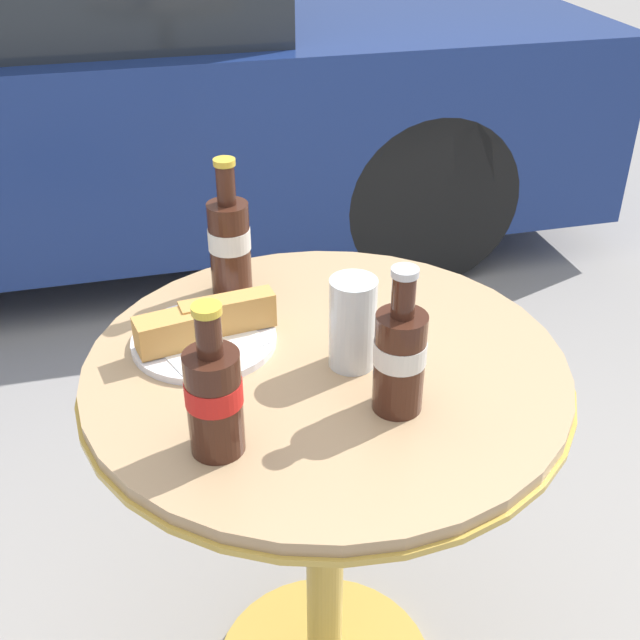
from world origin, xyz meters
The scene contains 7 objects.
bistro_table centered at (0.00, 0.00, 0.57)m, with size 0.74×0.74×0.75m.
cola_bottle_left centered at (-0.18, -0.16, 0.84)m, with size 0.07×0.07×0.21m.
cola_bottle_right centered at (0.07, -0.13, 0.84)m, with size 0.07×0.07×0.22m.
cola_bottle_center centered at (-0.10, 0.24, 0.85)m, with size 0.07×0.07×0.24m.
drinking_glass centered at (0.04, -0.02, 0.82)m, with size 0.07×0.07×0.14m.
lunch_plate_near centered at (-0.17, 0.09, 0.78)m, with size 0.23×0.22×0.07m.
parked_car centered at (-0.49, 2.31, 0.63)m, with size 3.89×1.76×1.35m.
Camera 1 is at (-0.25, -0.96, 1.44)m, focal length 45.00 mm.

